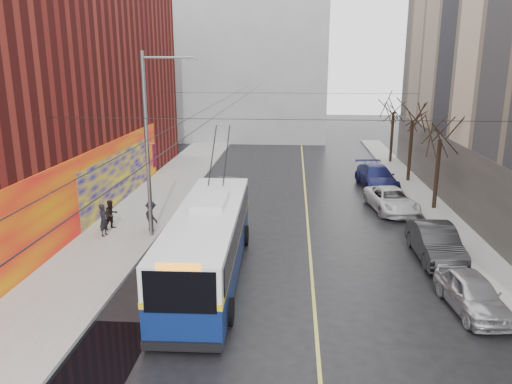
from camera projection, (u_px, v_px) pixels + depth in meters
ground at (268, 359)px, 14.75m from camera, size 140.00×140.00×0.00m
sidewalk_left at (131, 223)px, 26.88m from camera, size 4.00×60.00×0.15m
sidewalk_right at (454, 231)px, 25.64m from camera, size 2.00×60.00×0.15m
lane_line at (307, 217)px, 28.14m from camera, size 0.12×50.00×0.01m
building_far at (236, 57)px, 56.26m from camera, size 20.50×12.10×18.00m
streetlight_pole at (150, 142)px, 23.60m from camera, size 2.65×0.60×9.00m
catenary_wires at (237, 104)px, 27.58m from camera, size 18.00×60.00×0.22m
tree_near at (441, 126)px, 28.25m from camera, size 3.20×3.20×6.40m
tree_mid at (413, 109)px, 34.93m from camera, size 3.20×3.20×6.68m
tree_far at (394, 103)px, 41.71m from camera, size 3.20×3.20×6.57m
puddle at (104, 354)px, 15.03m from camera, size 2.18×3.78×0.01m
pigeons_flying at (214, 99)px, 23.27m from camera, size 3.31×1.33×0.80m
trolleybus at (208, 242)px, 20.01m from camera, size 2.93×11.65×5.48m
parked_car_a at (472, 293)px, 17.48m from camera, size 1.96×4.05×1.33m
parked_car_b at (435, 242)px, 22.07m from camera, size 1.70×4.69×1.54m
parked_car_c at (391, 200)px, 29.19m from camera, size 2.93×5.10×1.34m
parked_car_d at (376, 177)px, 34.53m from camera, size 2.73×5.52×1.54m
following_car at (223, 188)px, 31.65m from camera, size 2.29×4.37×1.42m
pedestrian_a at (104, 220)px, 24.57m from camera, size 0.48×0.65×1.62m
pedestrian_b at (111, 215)px, 25.58m from camera, size 0.90×0.94×1.52m
pedestrian_c at (151, 216)px, 25.32m from camera, size 1.10×1.10×1.53m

